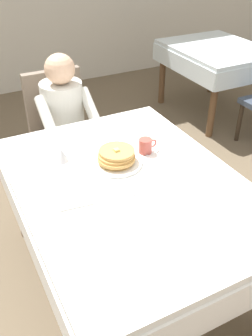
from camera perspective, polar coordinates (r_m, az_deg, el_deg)
name	(u,v)px	position (r m, az deg, el deg)	size (l,w,h in m)	color
ground_plane	(129,277)	(2.44, 0.47, -16.28)	(14.00, 14.00, 0.00)	brown
dining_table_main	(130,195)	(1.98, 0.56, -4.15)	(1.12, 1.52, 0.74)	white
chair_diner	(60,125)	(2.97, -10.06, 6.49)	(0.44, 0.45, 0.93)	#7A6B5B
diner_person	(65,116)	(2.78, -9.31, 7.74)	(0.40, 0.43, 1.12)	silver
plate_breakfast	(117,163)	(2.06, -1.43, 0.77)	(0.28, 0.28, 0.02)	white
breakfast_stack	(116,156)	(2.04, -1.50, 1.81)	(0.21, 0.21, 0.08)	tan
cup_coffee	(146,146)	(2.15, 3.00, 3.40)	(0.11, 0.08, 0.08)	#B24C42
syrup_pitcher	(62,155)	(2.10, -9.75, 1.94)	(0.08, 0.08, 0.07)	silver
fork_left_of_plate	(86,175)	(1.99, -6.11, -1.01)	(0.18, 0.01, 0.01)	silver
knife_right_of_plate	(148,157)	(2.12, 3.43, 1.66)	(0.20, 0.01, 0.01)	silver
spoon_near_edge	(139,192)	(1.85, 2.03, -3.72)	(0.15, 0.01, 0.01)	silver
napkin_folded	(73,200)	(1.82, -8.05, -4.89)	(0.17, 0.12, 0.01)	white
background_table_far	(217,58)	(4.27, 13.60, 16.00)	(0.92, 1.12, 0.74)	silver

